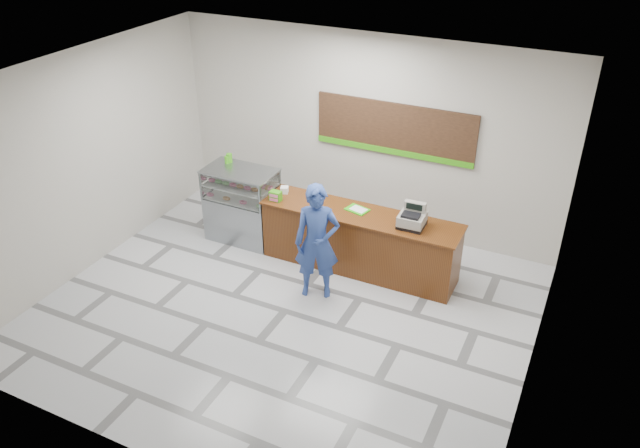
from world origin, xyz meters
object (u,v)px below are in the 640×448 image
at_px(cash_register, 412,218).
at_px(customer, 317,242).
at_px(sales_counter, 359,241).
at_px(display_case, 242,204).
at_px(serving_tray, 357,210).

bearing_deg(cash_register, customer, -144.88).
distance_m(sales_counter, display_case, 2.23).
bearing_deg(serving_tray, display_case, -163.76).
bearing_deg(sales_counter, customer, -108.90).
bearing_deg(customer, serving_tray, 55.85).
height_order(display_case, cash_register, cash_register).
relative_size(sales_counter, cash_register, 7.79).
bearing_deg(sales_counter, cash_register, -1.74).
distance_m(display_case, cash_register, 3.11).
xyz_separation_m(sales_counter, cash_register, (0.85, -0.03, 0.65)).
bearing_deg(serving_tray, customer, -88.78).
relative_size(display_case, serving_tray, 3.32).
distance_m(cash_register, customer, 1.49).
bearing_deg(serving_tray, sales_counter, -29.37).
distance_m(serving_tray, customer, 1.03).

